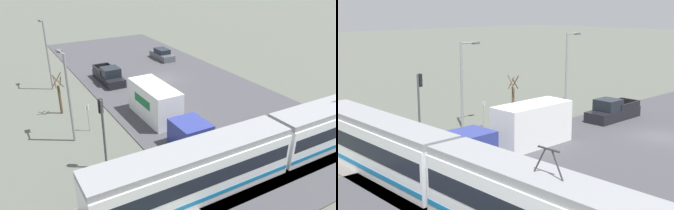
# 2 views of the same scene
# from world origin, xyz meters

# --- Properties ---
(ground_plane) EXTENTS (320.00, 320.00, 0.00)m
(ground_plane) POSITION_xyz_m (0.00, 0.00, 0.00)
(ground_plane) COLOR #565B51
(road_surface) EXTENTS (17.33, 47.79, 0.08)m
(road_surface) POSITION_xyz_m (0.00, 0.00, 0.04)
(road_surface) COLOR #424247
(road_surface) RESTS_ON ground
(rail_bed) EXTENTS (58.35, 4.40, 0.22)m
(rail_bed) POSITION_xyz_m (0.00, 19.15, 0.05)
(rail_bed) COLOR slate
(rail_bed) RESTS_ON ground
(light_rail_tram) EXTENTS (26.84, 2.61, 4.40)m
(light_rail_tram) POSITION_xyz_m (1.48, 19.15, 1.66)
(light_rail_tram) COLOR white
(light_rail_tram) RESTS_ON ground
(box_truck) EXTENTS (2.46, 10.24, 3.03)m
(box_truck) POSITION_xyz_m (5.41, 10.01, 1.48)
(box_truck) COLOR navy
(box_truck) RESTS_ON ground
(pickup_truck) EXTENTS (2.06, 5.75, 1.90)m
(pickup_truck) POSITION_xyz_m (5.81, -2.15, 0.80)
(pickup_truck) COLOR black
(pickup_truck) RESTS_ON ground
(sedan_car_0) EXTENTS (1.77, 4.47, 1.48)m
(sedan_car_0) POSITION_xyz_m (-4.06, -7.44, 0.69)
(sedan_car_0) COLOR #4C5156
(sedan_car_0) RESTS_ON ground
(traffic_light_pole) EXTENTS (0.28, 0.47, 5.08)m
(traffic_light_pole) POSITION_xyz_m (11.87, 13.78, 3.30)
(traffic_light_pole) COLOR #47474C
(traffic_light_pole) RESTS_ON ground
(street_tree) EXTENTS (0.94, 0.78, 3.90)m
(street_tree) POSITION_xyz_m (12.54, 3.50, 1.77)
(street_tree) COLOR brown
(street_tree) RESTS_ON ground
(street_lamp_near_crossing) EXTENTS (0.36, 1.95, 7.40)m
(street_lamp_near_crossing) POSITION_xyz_m (11.96, -3.46, 4.31)
(street_lamp_near_crossing) COLOR gray
(street_lamp_near_crossing) RESTS_ON ground
(street_lamp_mid_block) EXTENTS (0.36, 1.95, 7.09)m
(street_lamp_mid_block) POSITION_xyz_m (12.82, 8.87, 4.15)
(street_lamp_mid_block) COLOR gray
(street_lamp_mid_block) RESTS_ON ground
(no_parking_sign) EXTENTS (0.32, 0.08, 2.36)m
(no_parking_sign) POSITION_xyz_m (11.30, 8.09, 1.43)
(no_parking_sign) COLOR gray
(no_parking_sign) RESTS_ON ground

